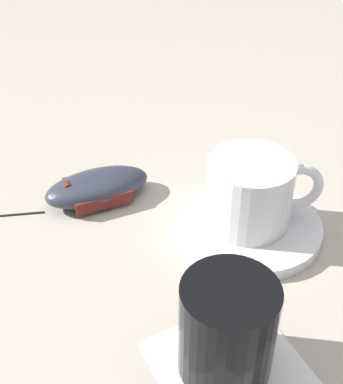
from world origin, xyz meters
The scene contains 6 objects.
ground_plane centered at (0.00, 0.00, 0.00)m, with size 3.00×3.00×0.00m, color #B2A899.
saucer centered at (0.01, -0.02, 0.01)m, with size 0.14×0.14×0.01m, color white.
coffee_cup centered at (0.01, -0.02, 0.05)m, with size 0.09×0.11×0.07m.
computer_mouse centered at (0.13, 0.10, 0.02)m, with size 0.06×0.12×0.03m.
napkin_under_glass centered at (-0.13, 0.08, 0.00)m, with size 0.11×0.11×0.00m, color white.
drinking_glass centered at (-0.12, 0.09, 0.05)m, with size 0.07×0.07×0.09m, color black.
Camera 1 is at (-0.33, 0.24, 0.37)m, focal length 50.00 mm.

